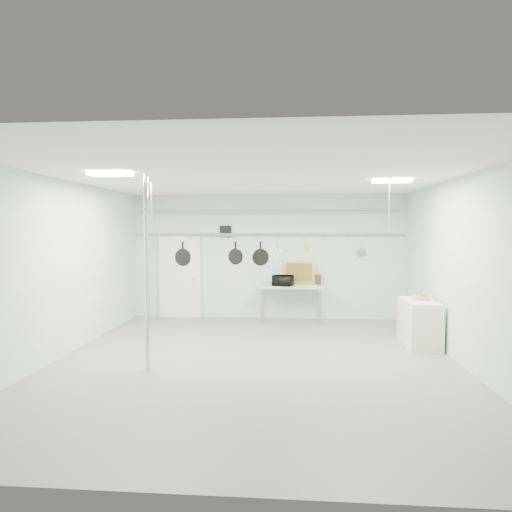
# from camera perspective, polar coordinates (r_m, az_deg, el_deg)

# --- Properties ---
(floor) EXTENTS (8.00, 8.00, 0.00)m
(floor) POSITION_cam_1_polar(r_m,az_deg,el_deg) (8.11, -0.12, -13.11)
(floor) COLOR gray
(floor) RESTS_ON ground
(ceiling) EXTENTS (7.00, 8.00, 0.02)m
(ceiling) POSITION_cam_1_polar(r_m,az_deg,el_deg) (7.84, -0.12, 9.88)
(ceiling) COLOR silver
(ceiling) RESTS_ON back_wall
(back_wall) EXTENTS (7.00, 0.02, 3.20)m
(back_wall) POSITION_cam_1_polar(r_m,az_deg,el_deg) (11.78, 1.49, -0.08)
(back_wall) COLOR silver
(back_wall) RESTS_ON floor
(right_wall) EXTENTS (0.02, 8.00, 3.20)m
(right_wall) POSITION_cam_1_polar(r_m,az_deg,el_deg) (8.29, 24.70, -1.79)
(right_wall) COLOR silver
(right_wall) RESTS_ON floor
(door) EXTENTS (1.10, 0.10, 2.20)m
(door) POSITION_cam_1_polar(r_m,az_deg,el_deg) (12.13, -9.46, -2.63)
(door) COLOR silver
(door) RESTS_ON floor
(wall_vent) EXTENTS (0.30, 0.04, 0.30)m
(wall_vent) POSITION_cam_1_polar(r_m,az_deg,el_deg) (11.86, -3.84, 3.08)
(wall_vent) COLOR black
(wall_vent) RESTS_ON back_wall
(conduit_pipe) EXTENTS (6.60, 0.07, 0.07)m
(conduit_pipe) POSITION_cam_1_polar(r_m,az_deg,el_deg) (11.68, 1.47, 5.54)
(conduit_pipe) COLOR gray
(conduit_pipe) RESTS_ON back_wall
(chrome_pole) EXTENTS (0.08, 0.08, 3.20)m
(chrome_pole) POSITION_cam_1_polar(r_m,az_deg,el_deg) (7.56, -13.46, -2.04)
(chrome_pole) COLOR silver
(chrome_pole) RESTS_ON floor
(prep_table) EXTENTS (1.60, 0.70, 0.91)m
(prep_table) POSITION_cam_1_polar(r_m,az_deg,el_deg) (11.45, 4.38, -4.04)
(prep_table) COLOR #A3C0AA
(prep_table) RESTS_ON floor
(side_cabinet) EXTENTS (0.60, 1.20, 0.90)m
(side_cabinet) POSITION_cam_1_polar(r_m,az_deg,el_deg) (9.67, 19.75, -7.88)
(side_cabinet) COLOR beige
(side_cabinet) RESTS_ON floor
(pot_rack) EXTENTS (4.80, 0.06, 1.00)m
(pot_rack) POSITION_cam_1_polar(r_m,az_deg,el_deg) (8.07, 1.47, 2.85)
(pot_rack) COLOR #B7B7BC
(pot_rack) RESTS_ON ceiling
(light_panel_left) EXTENTS (0.65, 0.30, 0.05)m
(light_panel_left) POSITION_cam_1_polar(r_m,az_deg,el_deg) (7.57, -17.75, 9.73)
(light_panel_left) COLOR white
(light_panel_left) RESTS_ON ceiling
(light_panel_right) EXTENTS (0.65, 0.30, 0.05)m
(light_panel_right) POSITION_cam_1_polar(r_m,az_deg,el_deg) (8.58, 16.61, 8.97)
(light_panel_right) COLOR white
(light_panel_right) RESTS_ON ceiling
(microwave) EXTENTS (0.55, 0.45, 0.26)m
(microwave) POSITION_cam_1_polar(r_m,az_deg,el_deg) (11.31, 3.39, -3.08)
(microwave) COLOR black
(microwave) RESTS_ON prep_table
(coffee_canister) EXTENTS (0.19, 0.19, 0.22)m
(coffee_canister) POSITION_cam_1_polar(r_m,az_deg,el_deg) (11.47, 4.25, -3.12)
(coffee_canister) COLOR white
(coffee_canister) RESTS_ON prep_table
(painting_large) EXTENTS (0.78, 0.15, 0.58)m
(painting_large) POSITION_cam_1_polar(r_m,az_deg,el_deg) (11.71, 5.44, -2.10)
(painting_large) COLOR gold
(painting_large) RESTS_ON prep_table
(painting_small) EXTENTS (0.30, 0.09, 0.25)m
(painting_small) POSITION_cam_1_polar(r_m,az_deg,el_deg) (11.74, 7.41, -2.91)
(painting_small) COLOR #362512
(painting_small) RESTS_ON prep_table
(fruit_bowl) EXTENTS (0.38, 0.38, 0.08)m
(fruit_bowl) POSITION_cam_1_polar(r_m,az_deg,el_deg) (9.72, 19.97, -4.89)
(fruit_bowl) COLOR silver
(fruit_bowl) RESTS_ON side_cabinet
(skillet_left) EXTENTS (0.32, 0.14, 0.43)m
(skillet_left) POSITION_cam_1_polar(r_m,az_deg,el_deg) (8.31, -9.14, 0.35)
(skillet_left) COLOR black
(skillet_left) RESTS_ON pot_rack
(skillet_mid) EXTENTS (0.29, 0.15, 0.40)m
(skillet_mid) POSITION_cam_1_polar(r_m,az_deg,el_deg) (8.13, -2.58, 0.44)
(skillet_mid) COLOR black
(skillet_mid) RESTS_ON pot_rack
(skillet_right) EXTENTS (0.30, 0.16, 0.43)m
(skillet_right) POSITION_cam_1_polar(r_m,az_deg,el_deg) (8.09, 0.57, 0.32)
(skillet_right) COLOR black
(skillet_right) RESTS_ON pot_rack
(whisk) EXTENTS (0.22, 0.22, 0.29)m
(whisk) POSITION_cam_1_polar(r_m,az_deg,el_deg) (8.07, 2.73, 0.80)
(whisk) COLOR silver
(whisk) RESTS_ON pot_rack
(grater) EXTENTS (0.08, 0.05, 0.20)m
(grater) POSITION_cam_1_polar(r_m,az_deg,el_deg) (8.07, 6.47, 1.09)
(grater) COLOR #CBD719
(grater) RESTS_ON pot_rack
(saucepan) EXTENTS (0.18, 0.12, 0.27)m
(saucepan) POSITION_cam_1_polar(r_m,az_deg,el_deg) (8.15, 13.03, 0.81)
(saucepan) COLOR #B1B2B6
(saucepan) RESTS_ON pot_rack
(fruit_cluster) EXTENTS (0.24, 0.24, 0.09)m
(fruit_cluster) POSITION_cam_1_polar(r_m,az_deg,el_deg) (9.71, 19.97, -4.66)
(fruit_cluster) COLOR #99270E
(fruit_cluster) RESTS_ON fruit_bowl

